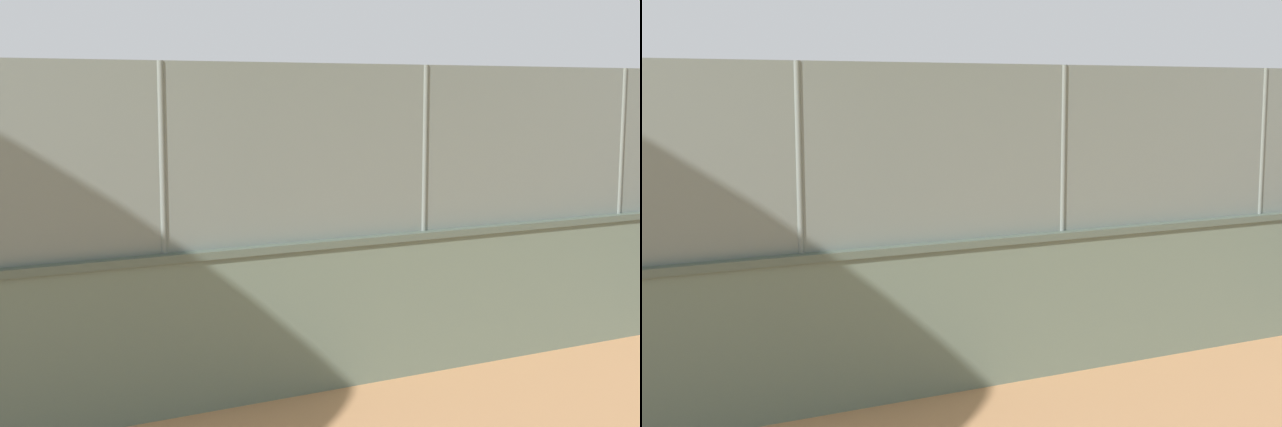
{
  "view_description": "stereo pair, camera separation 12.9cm",
  "coord_description": "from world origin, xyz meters",
  "views": [
    {
      "loc": [
        10.09,
        19.85,
        3.23
      ],
      "look_at": [
        3.26,
        6.68,
        1.22
      ],
      "focal_mm": 50.7,
      "sensor_mm": 36.0,
      "label": 1
    },
    {
      "loc": [
        9.98,
        19.91,
        3.23
      ],
      "look_at": [
        3.26,
        6.68,
        1.22
      ],
      "focal_mm": 50.7,
      "sensor_mm": 36.0,
      "label": 2
    }
  ],
  "objects": [
    {
      "name": "fence_panel_on_wall",
      "position": [
        2.79,
        11.29,
        2.59
      ],
      "size": [
        27.89,
        0.54,
        1.88
      ],
      "color": "slate",
      "rests_on": "perimeter_wall"
    },
    {
      "name": "player_foreground_swinging",
      "position": [
        4.88,
        -1.07,
        0.93
      ],
      "size": [
        0.73,
        1.19,
        1.59
      ],
      "color": "#591919",
      "rests_on": "ground_plane"
    },
    {
      "name": "perimeter_wall",
      "position": [
        2.79,
        11.29,
        0.83
      ],
      "size": [
        28.4,
        0.81,
        1.65
      ],
      "color": "slate",
      "rests_on": "ground_plane"
    },
    {
      "name": "player_near_wall_returning",
      "position": [
        2.01,
        8.21,
        0.86
      ],
      "size": [
        1.14,
        0.68,
        1.47
      ],
      "color": "black",
      "rests_on": "ground_plane"
    },
    {
      "name": "sports_ball",
      "position": [
        6.07,
        0.35,
        0.08
      ],
      "size": [
        0.16,
        0.16,
        0.16
      ],
      "primitive_type": "sphere",
      "color": "white",
      "rests_on": "ground_plane"
    },
    {
      "name": "ground_plane",
      "position": [
        0.0,
        0.0,
        0.0
      ],
      "size": [
        260.0,
        260.0,
        0.0
      ],
      "primitive_type": "plane",
      "color": "tan"
    }
  ]
}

